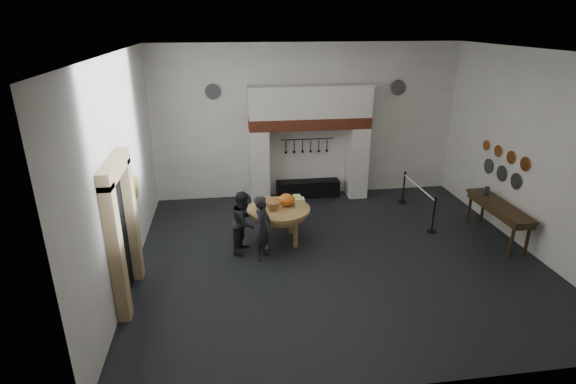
{
  "coord_description": "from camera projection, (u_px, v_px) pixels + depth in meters",
  "views": [
    {
      "loc": [
        -2.4,
        -8.88,
        5.12
      ],
      "look_at": [
        -1.04,
        0.72,
        1.35
      ],
      "focal_mm": 28.0,
      "sensor_mm": 36.0,
      "label": 1
    }
  ],
  "objects": [
    {
      "name": "hearth_brick_band",
      "position": [
        310.0,
        123.0,
        12.89
      ],
      "size": [
        3.5,
        0.72,
        0.32
      ],
      "primitive_type": "cube",
      "color": "#9E442B",
      "rests_on": "chimney_pier_left"
    },
    {
      "name": "chimney_pier_left",
      "position": [
        259.0,
        166.0,
        13.15
      ],
      "size": [
        0.55,
        0.7,
        2.15
      ],
      "primitive_type": "cube",
      "color": "silver",
      "rests_on": "floor"
    },
    {
      "name": "pewter_jug",
      "position": [
        487.0,
        191.0,
        11.4
      ],
      "size": [
        0.12,
        0.12,
        0.22
      ],
      "primitive_type": "cylinder",
      "color": "#434347",
      "rests_on": "side_table"
    },
    {
      "name": "wall_right",
      "position": [
        535.0,
        154.0,
        10.13
      ],
      "size": [
        0.02,
        8.0,
        4.5
      ],
      "primitive_type": "cube",
      "color": "white",
      "rests_on": "floor"
    },
    {
      "name": "pewter_plate_left",
      "position": [
        516.0,
        181.0,
        10.79
      ],
      "size": [
        0.03,
        0.4,
        0.4
      ],
      "primitive_type": "cylinder",
      "rotation": [
        0.0,
        1.57,
        0.0
      ],
      "color": "#4C4C51",
      "rests_on": "wall_right"
    },
    {
      "name": "barrier_post_near",
      "position": [
        434.0,
        216.0,
        11.34
      ],
      "size": [
        0.05,
        0.05,
        0.9
      ],
      "primitive_type": "cylinder",
      "color": "black",
      "rests_on": "floor"
    },
    {
      "name": "pewter_plate_right",
      "position": [
        488.0,
        166.0,
        11.89
      ],
      "size": [
        0.03,
        0.4,
        0.4
      ],
      "primitive_type": "cylinder",
      "rotation": [
        0.0,
        1.57,
        0.0
      ],
      "color": "#4C4C51",
      "rests_on": "wall_right"
    },
    {
      "name": "copper_pan_a",
      "position": [
        525.0,
        164.0,
        10.42
      ],
      "size": [
        0.03,
        0.34,
        0.34
      ],
      "primitive_type": "cylinder",
      "rotation": [
        0.0,
        1.57,
        0.0
      ],
      "color": "#C6662D",
      "rests_on": "wall_right"
    },
    {
      "name": "door_recess",
      "position": [
        120.0,
        239.0,
        8.4
      ],
      "size": [
        0.04,
        1.1,
        2.5
      ],
      "primitive_type": "cube",
      "color": "black",
      "rests_on": "floor"
    },
    {
      "name": "door_jamb_far",
      "position": [
        131.0,
        221.0,
        9.04
      ],
      "size": [
        0.22,
        0.3,
        2.6
      ],
      "primitive_type": "cube",
      "color": "tan",
      "rests_on": "floor"
    },
    {
      "name": "copper_pan_b",
      "position": [
        511.0,
        157.0,
        10.93
      ],
      "size": [
        0.03,
        0.32,
        0.32
      ],
      "primitive_type": "cylinder",
      "rotation": [
        0.0,
        1.57,
        0.0
      ],
      "color": "#C6662D",
      "rests_on": "wall_right"
    },
    {
      "name": "barrier_post_far",
      "position": [
        404.0,
        188.0,
        13.19
      ],
      "size": [
        0.05,
        0.05,
        0.9
      ],
      "primitive_type": "cylinder",
      "color": "black",
      "rests_on": "floor"
    },
    {
      "name": "door_jamb_near",
      "position": [
        116.0,
        255.0,
        7.75
      ],
      "size": [
        0.22,
        0.3,
        2.6
      ],
      "primitive_type": "cube",
      "color": "tan",
      "rests_on": "floor"
    },
    {
      "name": "visitor_near",
      "position": [
        263.0,
        228.0,
        9.99
      ],
      "size": [
        0.55,
        0.65,
        1.51
      ],
      "primitive_type": "imported",
      "rotation": [
        0.0,
        0.0,
        1.15
      ],
      "color": "black",
      "rests_on": "floor"
    },
    {
      "name": "chimney_pier_right",
      "position": [
        357.0,
        161.0,
        13.53
      ],
      "size": [
        0.55,
        0.7,
        2.15
      ],
      "primitive_type": "cube",
      "color": "silver",
      "rests_on": "floor"
    },
    {
      "name": "side_table",
      "position": [
        500.0,
        205.0,
        10.89
      ],
      "size": [
        0.55,
        2.2,
        0.06
      ],
      "primitive_type": "cube",
      "color": "#362613",
      "rests_on": "floor"
    },
    {
      "name": "cheese_block_small",
      "position": [
        297.0,
        199.0,
        10.99
      ],
      "size": [
        0.18,
        0.18,
        0.2
      ],
      "primitive_type": "cube",
      "color": "#DBDB83",
      "rests_on": "work_table"
    },
    {
      "name": "copper_pan_c",
      "position": [
        498.0,
        151.0,
        11.44
      ],
      "size": [
        0.03,
        0.3,
        0.3
      ],
      "primitive_type": "cylinder",
      "rotation": [
        0.0,
        1.57,
        0.0
      ],
      "color": "#C6662D",
      "rests_on": "wall_right"
    },
    {
      "name": "copper_pan_d",
      "position": [
        486.0,
        145.0,
        11.94
      ],
      "size": [
        0.03,
        0.28,
        0.28
      ],
      "primitive_type": "cylinder",
      "rotation": [
        0.0,
        1.57,
        0.0
      ],
      "color": "#C6662D",
      "rests_on": "wall_right"
    },
    {
      "name": "barrier_rope",
      "position": [
        419.0,
        187.0,
        12.12
      ],
      "size": [
        0.04,
        2.0,
        0.04
      ],
      "primitive_type": "cylinder",
      "rotation": [
        1.57,
        0.0,
        0.0
      ],
      "color": "white",
      "rests_on": "barrier_post_near"
    },
    {
      "name": "wall_back",
      "position": [
        307.0,
        122.0,
        13.24
      ],
      "size": [
        9.0,
        0.02,
        4.5
      ],
      "primitive_type": "cube",
      "color": "white",
      "rests_on": "floor"
    },
    {
      "name": "pewter_plate_back_right",
      "position": [
        398.0,
        88.0,
        13.21
      ],
      "size": [
        0.44,
        0.03,
        0.44
      ],
      "primitive_type": "cylinder",
      "rotation": [
        1.57,
        0.0,
        0.0
      ],
      "color": "#4C4C51",
      "rests_on": "wall_back"
    },
    {
      "name": "cheese_block_big",
      "position": [
        300.0,
        203.0,
        10.7
      ],
      "size": [
        0.22,
        0.22,
        0.24
      ],
      "primitive_type": "cube",
      "color": "#D2C57D",
      "rests_on": "work_table"
    },
    {
      "name": "door_lintel",
      "position": [
        114.0,
        168.0,
        7.91
      ],
      "size": [
        0.22,
        1.7,
        0.3
      ],
      "primitive_type": "cube",
      "color": "tan",
      "rests_on": "door_jamb_near"
    },
    {
      "name": "wall_plaque",
      "position": [
        135.0,
        188.0,
        9.94
      ],
      "size": [
        0.05,
        0.34,
        0.44
      ],
      "primitive_type": "cube",
      "color": "gold",
      "rests_on": "wall_left"
    },
    {
      "name": "utensil_rail",
      "position": [
        308.0,
        139.0,
        13.34
      ],
      "size": [
        1.6,
        0.02,
        0.02
      ],
      "primitive_type": "cylinder",
      "rotation": [
        0.0,
        1.57,
        0.0
      ],
      "color": "black",
      "rests_on": "wall_back"
    },
    {
      "name": "visitor_far",
      "position": [
        244.0,
        222.0,
        10.31
      ],
      "size": [
        0.79,
        0.88,
        1.48
      ],
      "primitive_type": "imported",
      "rotation": [
        0.0,
        0.0,
        1.18
      ],
      "color": "black",
      "rests_on": "floor"
    },
    {
      "name": "wall_front",
      "position": [
        417.0,
        253.0,
        5.85
      ],
      "size": [
        9.0,
        0.02,
        4.5
      ],
      "primitive_type": "cube",
      "color": "white",
      "rests_on": "floor"
    },
    {
      "name": "iron_range",
      "position": [
        308.0,
        189.0,
        13.7
      ],
      "size": [
        1.9,
        0.45,
        0.5
      ],
      "primitive_type": "cube",
      "color": "black",
      "rests_on": "floor"
    },
    {
      "name": "work_table",
      "position": [
        279.0,
        209.0,
        10.74
      ],
      "size": [
        1.82,
        1.82,
        0.07
      ],
      "primitive_type": "cylinder",
      "rotation": [
        0.0,
        0.0,
        -0.23
      ],
      "color": "tan",
      "rests_on": "floor"
    },
    {
      "name": "wicker_basket",
      "position": [
        273.0,
        206.0,
        10.53
      ],
      "size": [
        0.38,
        0.38,
        0.22
      ],
      "primitive_type": "cone",
      "rotation": [
        3.14,
        0.0,
        -0.23
      ],
      "color": "olive",
      "rests_on": "work_table"
    },
    {
      "name": "ceiling",
      "position": [
        346.0,
        52.0,
        8.73
      ],
      "size": [
        9.0,
        8.0,
        0.02
      ],
      "primitive_type": "cube",
      "color": "silver",
      "rests_on": "wall_back"
    },
    {
      "name": "bread_loaf",
      "position": [
        273.0,
        200.0,
        11.02
      ],
      "size": [
        0.31,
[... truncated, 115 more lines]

